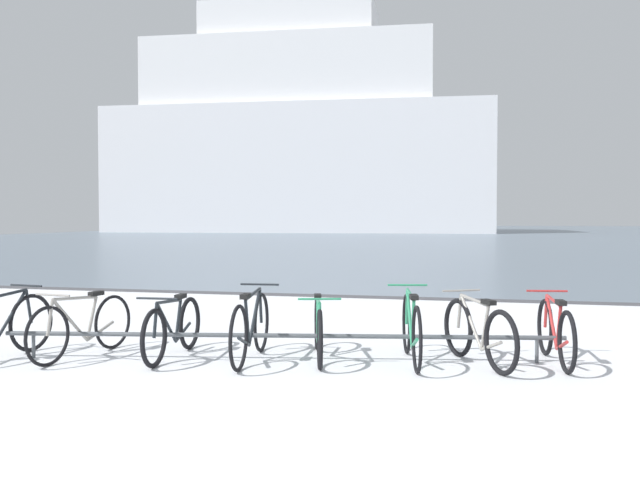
# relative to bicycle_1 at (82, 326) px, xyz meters

# --- Properties ---
(ground) EXTENTS (80.00, 132.00, 0.08)m
(ground) POSITION_rel_bicycle_1_xyz_m (2.45, 50.47, -0.39)
(ground) COLOR white
(bike_rack) EXTENTS (6.19, 1.21, 0.31)m
(bike_rack) POSITION_rel_bicycle_1_xyz_m (2.27, 0.35, -0.08)
(bike_rack) COLOR #4C5156
(bike_rack) RESTS_ON ground
(bicycle_1) EXTENTS (0.46, 1.72, 0.78)m
(bicycle_1) POSITION_rel_bicycle_1_xyz_m (0.00, 0.00, 0.00)
(bicycle_1) COLOR black
(bicycle_1) RESTS_ON ground
(bicycle_2) EXTENTS (0.46, 1.69, 0.74)m
(bicycle_2) POSITION_rel_bicycle_1_xyz_m (1.04, 0.20, -0.02)
(bicycle_2) COLOR black
(bicycle_2) RESTS_ON ground
(bicycle_3) EXTENTS (0.46, 1.76, 0.82)m
(bicycle_3) POSITION_rel_bicycle_1_xyz_m (1.95, 0.26, 0.02)
(bicycle_3) COLOR black
(bicycle_3) RESTS_ON ground
(bicycle_4) EXTENTS (0.60, 1.67, 0.75)m
(bicycle_4) POSITION_rel_bicycle_1_xyz_m (2.66, 0.53, -0.01)
(bicycle_4) COLOR black
(bicycle_4) RESTS_ON ground
(bicycle_5) EXTENTS (0.52, 1.71, 0.83)m
(bicycle_5) POSITION_rel_bicycle_1_xyz_m (3.71, 0.57, 0.02)
(bicycle_5) COLOR black
(bicycle_5) RESTS_ON ground
(bicycle_6) EXTENTS (0.83, 1.47, 0.78)m
(bicycle_6) POSITION_rel_bicycle_1_xyz_m (4.42, 0.61, -0.00)
(bicycle_6) COLOR black
(bicycle_6) RESTS_ON ground
(bicycle_7) EXTENTS (0.46, 1.61, 0.77)m
(bicycle_7) POSITION_rel_bicycle_1_xyz_m (5.24, 0.89, -0.01)
(bicycle_7) COLOR black
(bicycle_7) RESTS_ON ground
(ferry_ship) EXTENTS (40.09, 15.13, 29.15)m
(ferry_ship) POSITION_rel_bicycle_1_xyz_m (-14.81, 63.37, 9.44)
(ferry_ship) COLOR white
(ferry_ship) RESTS_ON ground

